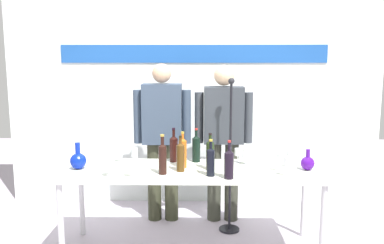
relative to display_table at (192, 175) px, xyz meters
name	(u,v)px	position (x,y,z in m)	size (l,w,h in m)	color
back_wall	(194,74)	(0.00, 1.28, 0.82)	(4.28, 0.11, 3.00)	white
display_table	(192,175)	(0.00, 0.00, 0.00)	(2.23, 0.68, 0.74)	silver
decanter_blue_left	(78,160)	(-0.97, -0.03, 0.13)	(0.14, 0.14, 0.23)	#0C26B0
decanter_blue_right	(308,163)	(0.99, -0.03, 0.12)	(0.12, 0.12, 0.18)	#4C1193
presenter_left	(162,133)	(-0.31, 0.68, 0.24)	(0.58, 0.22, 1.63)	#323523
presenter_right	(223,134)	(0.31, 0.68, 0.24)	(0.59, 0.22, 1.61)	#34372B
wine_bottle_0	(180,156)	(-0.09, -0.08, 0.19)	(0.07, 0.07, 0.30)	#4E3211
wine_bottle_1	(211,161)	(0.16, -0.21, 0.18)	(0.07, 0.07, 0.30)	black
wine_bottle_2	(163,157)	(-0.24, -0.17, 0.20)	(0.07, 0.07, 0.33)	black
wine_bottle_3	(183,152)	(-0.08, 0.04, 0.20)	(0.07, 0.07, 0.32)	#D2641A
wine_bottle_4	(229,163)	(0.30, -0.28, 0.18)	(0.08, 0.08, 0.31)	black
wine_bottle_5	(196,148)	(0.04, 0.24, 0.19)	(0.07, 0.07, 0.31)	black
wine_bottle_6	(174,148)	(-0.17, 0.24, 0.19)	(0.08, 0.08, 0.31)	black
wine_bottle_7	(210,154)	(0.16, -0.03, 0.20)	(0.07, 0.07, 0.32)	black
wine_glass_left_0	(131,165)	(-0.48, -0.27, 0.16)	(0.06, 0.06, 0.15)	white
wine_glass_left_1	(121,151)	(-0.65, 0.21, 0.16)	(0.06, 0.06, 0.14)	white
wine_glass_left_2	(108,165)	(-0.67, -0.24, 0.15)	(0.07, 0.07, 0.13)	white
wine_glass_left_3	(135,153)	(-0.51, 0.11, 0.17)	(0.06, 0.06, 0.16)	white
wine_glass_right_0	(280,159)	(0.74, -0.07, 0.16)	(0.06, 0.06, 0.15)	white
wine_glass_right_1	(290,155)	(0.85, 0.04, 0.17)	(0.06, 0.06, 0.16)	white
wine_glass_right_2	(287,162)	(0.77, -0.22, 0.18)	(0.06, 0.06, 0.16)	white
wine_glass_right_3	(246,154)	(0.48, 0.14, 0.16)	(0.07, 0.07, 0.15)	white
wine_glass_right_4	(238,152)	(0.42, 0.21, 0.15)	(0.06, 0.06, 0.13)	white
microphone_stand	(230,181)	(0.36, 0.41, -0.18)	(0.20, 0.20, 1.50)	black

